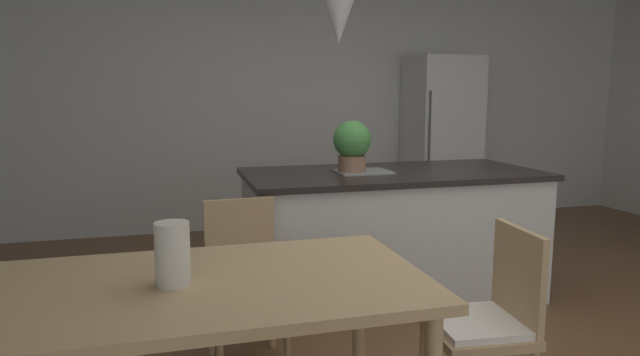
{
  "coord_description": "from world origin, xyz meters",
  "views": [
    {
      "loc": [
        -1.38,
        -2.56,
        1.43
      ],
      "look_at": [
        -0.67,
        0.0,
        1.02
      ],
      "focal_mm": 30.72,
      "sensor_mm": 36.0,
      "label": 1
    }
  ],
  "objects_px": {
    "chair_far_right": "(245,277)",
    "vase_on_dining_table": "(173,254)",
    "dining_table": "(148,304)",
    "chair_kitchen_end": "(488,319)",
    "potted_plant_on_island": "(352,145)",
    "kitchen_island": "(391,233)",
    "refrigerator": "(441,141)"
  },
  "relations": [
    {
      "from": "dining_table",
      "to": "chair_kitchen_end",
      "type": "xyz_separation_m",
      "value": [
        1.38,
        -0.0,
        -0.22
      ]
    },
    {
      "from": "chair_far_right",
      "to": "kitchen_island",
      "type": "relative_size",
      "value": 0.43
    },
    {
      "from": "dining_table",
      "to": "potted_plant_on_island",
      "type": "relative_size",
      "value": 5.72
    },
    {
      "from": "potted_plant_on_island",
      "to": "vase_on_dining_table",
      "type": "height_order",
      "value": "potted_plant_on_island"
    },
    {
      "from": "chair_kitchen_end",
      "to": "dining_table",
      "type": "bearing_deg",
      "value": 179.82
    },
    {
      "from": "potted_plant_on_island",
      "to": "vase_on_dining_table",
      "type": "distance_m",
      "value": 1.96
    },
    {
      "from": "kitchen_island",
      "to": "vase_on_dining_table",
      "type": "xyz_separation_m",
      "value": [
        -1.49,
        -1.54,
        0.41
      ]
    },
    {
      "from": "dining_table",
      "to": "vase_on_dining_table",
      "type": "distance_m",
      "value": 0.2
    },
    {
      "from": "dining_table",
      "to": "chair_far_right",
      "type": "xyz_separation_m",
      "value": [
        0.45,
        0.83,
        -0.22
      ]
    },
    {
      "from": "chair_far_right",
      "to": "vase_on_dining_table",
      "type": "relative_size",
      "value": 3.83
    },
    {
      "from": "dining_table",
      "to": "chair_kitchen_end",
      "type": "height_order",
      "value": "chair_kitchen_end"
    },
    {
      "from": "chair_kitchen_end",
      "to": "vase_on_dining_table",
      "type": "height_order",
      "value": "vase_on_dining_table"
    },
    {
      "from": "chair_far_right",
      "to": "kitchen_island",
      "type": "xyz_separation_m",
      "value": [
        1.13,
        0.7,
        -0.01
      ]
    },
    {
      "from": "chair_kitchen_end",
      "to": "potted_plant_on_island",
      "type": "xyz_separation_m",
      "value": [
        -0.1,
        1.54,
        0.62
      ]
    },
    {
      "from": "dining_table",
      "to": "chair_kitchen_end",
      "type": "relative_size",
      "value": 2.33
    },
    {
      "from": "chair_far_right",
      "to": "vase_on_dining_table",
      "type": "bearing_deg",
      "value": -113.26
    },
    {
      "from": "chair_far_right",
      "to": "kitchen_island",
      "type": "bearing_deg",
      "value": 31.93
    },
    {
      "from": "dining_table",
      "to": "kitchen_island",
      "type": "relative_size",
      "value": 0.99
    },
    {
      "from": "kitchen_island",
      "to": "potted_plant_on_island",
      "type": "xyz_separation_m",
      "value": [
        -0.3,
        -0.0,
        0.63
      ]
    },
    {
      "from": "refrigerator",
      "to": "kitchen_island",
      "type": "bearing_deg",
      "value": -125.7
    },
    {
      "from": "chair_kitchen_end",
      "to": "refrigerator",
      "type": "bearing_deg",
      "value": 65.36
    },
    {
      "from": "dining_table",
      "to": "vase_on_dining_table",
      "type": "bearing_deg",
      "value": -7.23
    },
    {
      "from": "chair_far_right",
      "to": "potted_plant_on_island",
      "type": "bearing_deg",
      "value": 40.21
    },
    {
      "from": "kitchen_island",
      "to": "refrigerator",
      "type": "height_order",
      "value": "refrigerator"
    },
    {
      "from": "potted_plant_on_island",
      "to": "dining_table",
      "type": "bearing_deg",
      "value": -130.02
    },
    {
      "from": "chair_kitchen_end",
      "to": "potted_plant_on_island",
      "type": "relative_size",
      "value": 2.46
    },
    {
      "from": "dining_table",
      "to": "chair_kitchen_end",
      "type": "distance_m",
      "value": 1.4
    },
    {
      "from": "potted_plant_on_island",
      "to": "vase_on_dining_table",
      "type": "xyz_separation_m",
      "value": [
        -1.19,
        -1.54,
        -0.22
      ]
    },
    {
      "from": "chair_far_right",
      "to": "chair_kitchen_end",
      "type": "relative_size",
      "value": 1.0
    },
    {
      "from": "chair_far_right",
      "to": "potted_plant_on_island",
      "type": "relative_size",
      "value": 2.46
    },
    {
      "from": "refrigerator",
      "to": "potted_plant_on_island",
      "type": "distance_m",
      "value": 2.58
    },
    {
      "from": "kitchen_island",
      "to": "refrigerator",
      "type": "xyz_separation_m",
      "value": [
        1.39,
        1.94,
        0.45
      ]
    }
  ]
}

